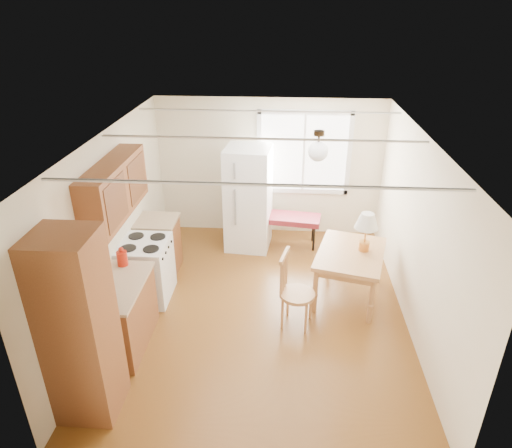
# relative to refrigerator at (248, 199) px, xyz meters

# --- Properties ---
(room_shell) EXTENTS (4.60, 5.60, 2.62)m
(room_shell) POSITION_rel_refrigerator_xyz_m (0.34, -1.88, 0.35)
(room_shell) COLOR #573112
(room_shell) RESTS_ON ground
(kitchen_run) EXTENTS (0.65, 3.40, 2.20)m
(kitchen_run) POSITION_rel_refrigerator_xyz_m (-1.38, -2.52, -0.06)
(kitchen_run) COLOR brown
(kitchen_run) RESTS_ON ground
(window_unit) EXTENTS (1.64, 0.05, 1.51)m
(window_unit) POSITION_rel_refrigerator_xyz_m (0.94, 0.59, 0.65)
(window_unit) COLOR white
(window_unit) RESTS_ON room_shell
(pendant_light) EXTENTS (0.26, 0.26, 0.40)m
(pendant_light) POSITION_rel_refrigerator_xyz_m (1.04, -1.48, 1.33)
(pendant_light) COLOR black
(pendant_light) RESTS_ON room_shell
(refrigerator) EXTENTS (0.81, 0.81, 1.80)m
(refrigerator) POSITION_rel_refrigerator_xyz_m (0.00, 0.00, 0.00)
(refrigerator) COLOR white
(refrigerator) RESTS_ON ground
(bench) EXTENTS (1.30, 0.63, 0.58)m
(bench) POSITION_rel_refrigerator_xyz_m (0.63, 0.05, -0.39)
(bench) COLOR maroon
(bench) RESTS_ON ground
(dining_table) EXTENTS (1.18, 1.39, 0.75)m
(dining_table) POSITION_rel_refrigerator_xyz_m (1.59, -1.48, -0.25)
(dining_table) COLOR #A56E3F
(dining_table) RESTS_ON ground
(chair) EXTENTS (0.50, 0.49, 1.06)m
(chair) POSITION_rel_refrigerator_xyz_m (0.74, -2.16, -0.29)
(chair) COLOR #A56E3F
(chair) RESTS_ON ground
(table_lamp) EXTENTS (0.33, 0.33, 0.58)m
(table_lamp) POSITION_rel_refrigerator_xyz_m (1.78, -1.41, 0.27)
(table_lamp) COLOR #BB803C
(table_lamp) RESTS_ON dining_table
(coffee_maker) EXTENTS (0.20, 0.26, 0.38)m
(coffee_maker) POSITION_rel_refrigerator_xyz_m (-1.38, -3.20, 0.14)
(coffee_maker) COLOR black
(coffee_maker) RESTS_ON kitchen_run
(kettle) EXTENTS (0.14, 0.14, 0.26)m
(kettle) POSITION_rel_refrigerator_xyz_m (-1.43, -2.28, 0.10)
(kettle) COLOR #B7200D
(kettle) RESTS_ON kitchen_run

